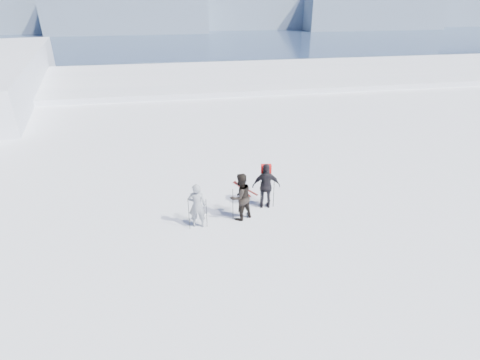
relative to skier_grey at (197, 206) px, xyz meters
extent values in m
plane|color=white|center=(3.31, 57.49, -18.42)|extent=(220.00, 208.01, 71.62)
cube|color=white|center=(3.31, 27.49, -7.42)|extent=(180.00, 16.00, 14.00)
plane|color=navy|center=(3.31, 287.49, -30.92)|extent=(820.00, 820.00, 0.00)
cube|color=slate|center=(-156.69, 467.49, -7.92)|extent=(130.00, 80.00, 46.00)
cube|color=slate|center=(-36.69, 437.49, -11.92)|extent=(160.00, 80.00, 38.00)
cube|color=slate|center=(103.31, 467.49, -4.92)|extent=(140.00, 80.00, 52.00)
cube|color=slate|center=(233.31, 437.49, -10.92)|extent=(160.00, 80.00, 40.00)
cube|color=slate|center=(353.31, 467.49, -14.92)|extent=(130.00, 80.00, 32.00)
cube|color=white|center=(353.31, 467.49, -1.92)|extent=(110.50, 70.00, 8.00)
cube|color=#2D2B28|center=(-18.69, 33.49, -9.92)|extent=(21.55, 17.87, 14.25)
cone|color=black|center=(-15.69, 32.49, -3.92)|extent=(5.60, 5.60, 10.00)
cone|color=black|center=(-16.69, 27.49, -3.42)|extent=(6.16, 6.16, 11.00)
cone|color=black|center=(-14.69, 29.49, -3.92)|extent=(5.60, 5.60, 10.00)
imported|color=gray|center=(0.00, 0.00, 0.00)|extent=(0.74, 0.55, 1.85)
imported|color=black|center=(1.73, 0.26, 0.07)|extent=(1.20, 1.10, 1.98)
imported|color=black|center=(2.95, 0.96, 0.07)|extent=(1.22, 0.66, 1.98)
cube|color=red|center=(2.99, 1.20, 1.38)|extent=(0.46, 0.30, 0.64)
cylinder|color=black|center=(-0.33, -0.13, -0.26)|extent=(0.02, 0.02, 1.34)
cylinder|color=black|center=(0.34, -0.11, -0.31)|extent=(0.02, 0.02, 1.23)
cylinder|color=black|center=(1.42, 0.24, -0.24)|extent=(0.02, 0.02, 1.37)
cylinder|color=black|center=(2.02, 0.20, -0.29)|extent=(0.02, 0.02, 1.27)
cylinder|color=black|center=(2.69, 0.83, -0.27)|extent=(0.02, 0.02, 1.32)
cylinder|color=black|center=(3.27, 0.91, -0.25)|extent=(0.02, 0.02, 1.36)
cube|color=black|center=(2.27, 2.71, -0.91)|extent=(0.51, 1.67, 0.03)
cube|color=black|center=(2.41, 2.71, -0.91)|extent=(0.93, 1.52, 0.03)
camera|label=1|loc=(-0.63, -12.37, 7.26)|focal=28.00mm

